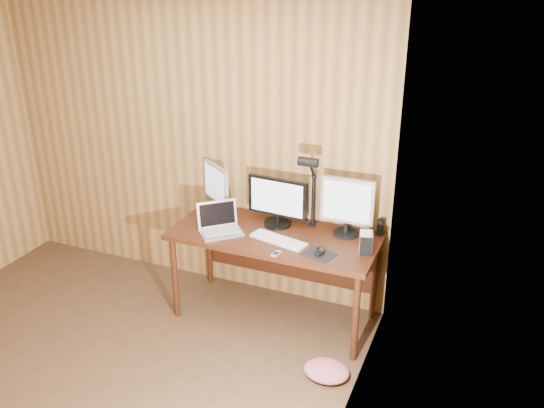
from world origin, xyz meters
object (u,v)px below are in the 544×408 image
Objects in this scene: phone at (276,254)px; speaker at (380,227)px; desk at (278,244)px; monitor_center at (278,201)px; hard_drive at (366,243)px; laptop at (219,225)px; monitor_right at (347,205)px; mouse at (319,252)px; desk_lamp at (310,181)px; monitor_left at (216,187)px; keyboard at (278,240)px.

speaker reaches higher than phone.
monitor_center is at bearing 113.80° from desk.
hard_drive reaches higher than speaker.
laptop reaches higher than desk.
monitor_center reaches higher than hard_drive.
laptop is at bearing -161.91° from monitor_right.
mouse is (0.42, -0.26, 0.15)m from desk.
phone is 0.14× the size of desk_lamp.
monitor_left is 1.11m from monitor_right.
laptop is at bearing -25.05° from monitor_left.
desk is 0.58m from desk_lamp.
hard_drive is 1.61× the size of phone.
mouse reaches higher than phone.
hard_drive is (0.29, 0.17, 0.05)m from mouse.
monitor_center is 0.34m from keyboard.
desk is 13.94× the size of mouse.
monitor_left is at bearing 171.44° from desk_lamp.
mouse is (0.35, -0.09, 0.01)m from keyboard.
monitor_center is 0.60m from mouse.
keyboard is 0.50m from desk_lamp.
hard_drive reaches higher than desk.
monitor_right is 0.34m from hard_drive.
monitor_left reaches higher than monitor_center.
speaker is at bearing 50.23° from phone.
monitor_left reaches higher than phone.
keyboard is at bearing 10.18° from monitor_left.
keyboard is at bearing -149.84° from speaker.
mouse is 1.22× the size of phone.
desk_lamp is (-0.53, -0.12, 0.34)m from speaker.
monitor_left is at bearing 178.80° from monitor_right.
mouse is at bearing 28.28° from phone.
desk_lamp is (-0.49, 0.19, 0.33)m from hard_drive.
monitor_center is 1.09× the size of monitor_right.
keyboard is 0.71× the size of desk_lamp.
desk_lamp is (0.09, 0.48, 0.40)m from phone.
monitor_center is 5.34× the size of phone.
monitor_right is at bearing 98.16° from mouse.
monitor_center is 0.53m from phone.
mouse is at bearing 13.69° from monitor_left.
monitor_right reaches higher than hard_drive.
phone is (-0.29, -0.12, -0.02)m from mouse.
desk_lamp reaches higher than monitor_left.
phone is (0.14, -0.38, 0.13)m from desk.
desk_lamp is at bearing 24.06° from desk.
desk is 0.75m from hard_drive.
monitor_center is 3.95× the size of speaker.
monitor_center is 3.31× the size of hard_drive.
monitor_center is 0.55m from monitor_right.
monitor_right is 0.70× the size of desk_lamp.
monitor_left is at bearing 77.75° from laptop.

